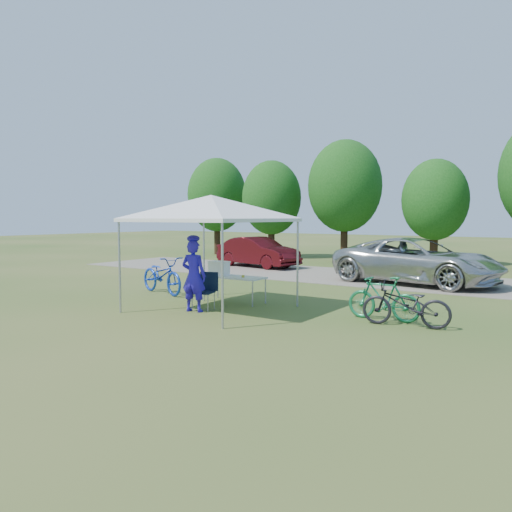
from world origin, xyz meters
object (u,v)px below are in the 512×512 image
at_px(bike_green, 383,298).
at_px(minivan, 417,261).
at_px(folding_chair, 206,288).
at_px(bike_dark, 406,304).
at_px(folding_table, 234,278).
at_px(bike_blue, 162,275).
at_px(cyclist, 194,276).
at_px(cooler, 219,268).
at_px(sedan, 258,252).

relative_size(bike_green, minivan, 0.29).
bearing_deg(bike_green, folding_chair, -74.18).
bearing_deg(folding_chair, bike_dark, -7.32).
xyz_separation_m(bike_green, bike_dark, (0.59, -0.34, -0.02)).
distance_m(folding_table, minivan, 6.83).
distance_m(bike_blue, bike_green, 6.61).
bearing_deg(cyclist, minivan, -122.28).
height_order(cyclist, bike_dark, cyclist).
distance_m(folding_chair, cooler, 1.33).
xyz_separation_m(folding_chair, bike_dark, (4.56, 0.78, -0.07)).
bearing_deg(bike_blue, folding_chair, -98.63).
bearing_deg(cyclist, cooler, -84.46).
bearing_deg(folding_table, cyclist, -90.49).
bearing_deg(folding_chair, sedan, 99.91).
bearing_deg(bike_blue, bike_dark, -77.74).
bearing_deg(minivan, cooler, 160.09).
distance_m(cooler, bike_blue, 2.13).
bearing_deg(cyclist, folding_chair, -108.77).
bearing_deg(bike_blue, cooler, -74.62).
height_order(cooler, sedan, sedan).
bearing_deg(cooler, cyclist, -72.74).
height_order(cyclist, bike_green, cyclist).
distance_m(cooler, bike_dark, 5.13).
relative_size(folding_chair, cyclist, 0.53).
distance_m(cooler, sedan, 8.84).
relative_size(folding_chair, bike_dark, 0.51).
height_order(bike_green, minivan, minivan).
distance_m(cooler, bike_green, 4.53).
relative_size(bike_blue, minivan, 0.38).
height_order(folding_chair, bike_blue, bike_blue).
bearing_deg(bike_blue, sedan, 29.35).
bearing_deg(bike_dark, cyclist, -83.86).
bearing_deg(cyclist, folding_table, -102.22).
relative_size(folding_table, bike_blue, 0.80).
distance_m(folding_chair, bike_blue, 2.88).
height_order(cyclist, bike_blue, cyclist).
distance_m(folding_table, sedan, 9.08).
bearing_deg(sedan, bike_green, -122.99).
height_order(folding_chair, bike_dark, bike_dark).
bearing_deg(folding_table, bike_green, -0.82).
bearing_deg(folding_chair, minivan, 51.82).
bearing_deg(sedan, bike_blue, -156.31).
relative_size(folding_table, minivan, 0.30).
xyz_separation_m(bike_blue, minivan, (5.49, 6.18, 0.23)).
xyz_separation_m(folding_table, bike_green, (4.01, -0.06, -0.16)).
height_order(cooler, minivan, minivan).
bearing_deg(bike_green, folding_table, -90.69).
distance_m(bike_green, sedan, 11.66).
bearing_deg(cooler, bike_green, -0.73).
relative_size(cooler, bike_blue, 0.25).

